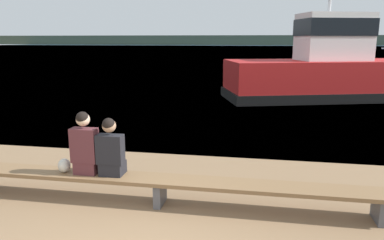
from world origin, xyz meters
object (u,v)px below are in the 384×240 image
(person_right, at_px, (111,150))
(shopping_bag, at_px, (64,165))
(person_left, at_px, (85,146))
(bench_main, at_px, (160,183))
(tugboat_red, at_px, (324,72))

(person_right, relative_size, shopping_bag, 4.08)
(person_left, bearing_deg, person_right, 0.20)
(bench_main, xyz_separation_m, tugboat_red, (4.47, 12.43, 0.84))
(shopping_bag, relative_size, tugboat_red, 0.03)
(bench_main, relative_size, tugboat_red, 0.80)
(person_left, relative_size, tugboat_red, 0.12)
(person_right, bearing_deg, person_left, -179.80)
(tugboat_red, bearing_deg, shopping_bag, 136.38)
(bench_main, bearing_deg, person_left, -179.90)
(bench_main, distance_m, person_left, 1.42)
(person_right, bearing_deg, bench_main, 0.04)
(person_right, distance_m, shopping_bag, 0.92)
(bench_main, xyz_separation_m, shopping_bag, (-1.70, -0.01, 0.20))
(tugboat_red, bearing_deg, person_left, 137.88)
(bench_main, relative_size, shopping_bag, 30.49)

